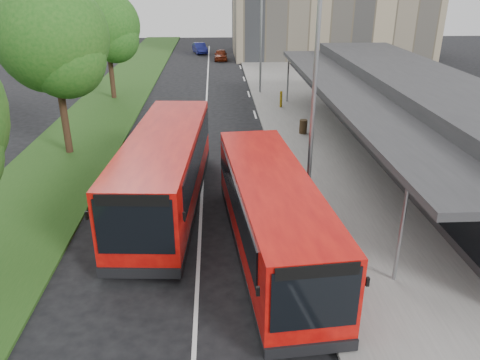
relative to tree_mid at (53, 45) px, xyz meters
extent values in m
plane|color=black|center=(7.01, -9.05, -5.52)|extent=(120.00, 120.00, 0.00)
cube|color=slate|center=(13.01, 10.95, -5.45)|extent=(5.00, 80.00, 0.15)
cube|color=#1F4416|center=(0.01, 10.95, -5.47)|extent=(5.00, 80.00, 0.10)
cube|color=silver|center=(7.01, 5.95, -5.51)|extent=(0.12, 70.00, 0.01)
cube|color=silver|center=(10.31, -11.05, -5.51)|extent=(0.12, 2.00, 0.01)
cube|color=silver|center=(10.31, -5.05, -5.51)|extent=(0.12, 2.00, 0.01)
cube|color=silver|center=(10.31, 0.95, -5.51)|extent=(0.12, 2.00, 0.01)
cube|color=silver|center=(10.31, 6.95, -5.51)|extent=(0.12, 2.00, 0.01)
cube|color=silver|center=(10.31, 12.95, -5.51)|extent=(0.12, 2.00, 0.01)
cube|color=silver|center=(10.31, 18.95, -5.51)|extent=(0.12, 2.00, 0.01)
cube|color=silver|center=(10.31, 24.95, -5.51)|extent=(0.12, 2.00, 0.01)
cube|color=silver|center=(10.31, 30.95, -5.51)|extent=(0.12, 2.00, 0.01)
cube|color=silver|center=(10.31, 36.95, -5.51)|extent=(0.12, 2.00, 0.01)
cube|color=#2A2A2D|center=(18.01, -1.05, -3.52)|extent=(5.00, 26.00, 4.00)
cube|color=black|center=(15.49, -1.05, -3.92)|extent=(0.06, 24.00, 2.20)
cube|color=#2A2A2D|center=(14.21, -1.05, -2.22)|extent=(2.80, 26.00, 0.25)
cylinder|color=gray|center=(12.91, -12.05, -3.87)|extent=(0.12, 0.12, 3.30)
cylinder|color=gray|center=(12.91, 9.95, -3.87)|extent=(0.12, 0.12, 3.30)
cylinder|color=#301F13|center=(0.01, -0.05, -3.43)|extent=(0.36, 0.36, 4.18)
sphere|color=#1B5015|center=(0.01, -0.05, 0.37)|extent=(5.32, 5.32, 5.32)
sphere|color=#1B5015|center=(0.61, -0.45, -0.58)|extent=(3.80, 3.80, 3.80)
sphere|color=#1B5015|center=(-0.49, 0.45, -0.30)|extent=(4.18, 4.18, 4.18)
cylinder|color=#301F13|center=(0.01, 11.95, -3.64)|extent=(0.36, 0.36, 3.76)
sphere|color=#1B5015|center=(0.01, 11.95, -0.22)|extent=(4.79, 4.79, 4.79)
sphere|color=#1B5015|center=(0.61, 11.55, -1.08)|extent=(3.42, 3.42, 3.42)
sphere|color=#1B5015|center=(-0.49, 12.45, -0.82)|extent=(3.76, 3.76, 3.76)
cylinder|color=gray|center=(11.21, -7.05, -1.37)|extent=(0.16, 0.16, 8.00)
cylinder|color=gray|center=(11.21, 12.95, -1.37)|extent=(0.16, 0.16, 8.00)
cube|color=red|center=(9.41, -10.18, -3.98)|extent=(3.12, 9.81, 2.43)
cube|color=black|center=(9.41, -10.18, -5.17)|extent=(3.14, 9.83, 0.28)
cube|color=black|center=(9.83, -15.00, -3.73)|extent=(2.06, 0.23, 1.61)
cube|color=black|center=(9.00, -5.35, -3.59)|extent=(2.02, 0.22, 1.19)
cube|color=black|center=(8.23, -10.00, -3.55)|extent=(0.76, 8.24, 1.10)
cube|color=black|center=(10.55, -9.80, -3.55)|extent=(0.76, 8.24, 1.10)
cube|color=black|center=(9.83, -15.01, -5.15)|extent=(2.30, 0.28, 0.32)
cube|color=black|center=(9.83, -15.01, -2.95)|extent=(1.93, 0.21, 0.32)
cube|color=black|center=(8.53, -14.91, -3.50)|extent=(0.09, 0.09, 0.23)
cube|color=black|center=(11.10, -14.69, -3.50)|extent=(0.09, 0.09, 0.23)
cylinder|color=black|center=(8.72, -13.37, -5.11)|extent=(0.35, 0.85, 0.83)
cylinder|color=black|center=(10.65, -13.20, -5.11)|extent=(0.35, 0.85, 0.83)
cylinder|color=black|center=(8.18, -7.15, -5.11)|extent=(0.35, 0.85, 0.83)
cylinder|color=black|center=(10.11, -6.98, -5.11)|extent=(0.35, 0.85, 0.83)
cube|color=red|center=(5.67, -6.42, -3.84)|extent=(3.24, 10.67, 2.66)
cube|color=black|center=(5.67, -6.42, -5.14)|extent=(3.27, 10.69, 0.30)
cube|color=black|center=(5.30, -11.69, -3.57)|extent=(2.25, 0.21, 1.75)
cube|color=black|center=(6.04, -1.16, -3.42)|extent=(2.20, 0.21, 1.30)
cube|color=black|center=(4.42, -6.03, -3.37)|extent=(0.69, 9.00, 1.20)
cube|color=black|center=(6.96, -6.22, -3.37)|extent=(0.69, 9.00, 1.20)
cube|color=black|center=(5.29, -11.70, -5.12)|extent=(2.50, 0.26, 0.35)
cube|color=black|center=(5.29, -11.70, -2.71)|extent=(2.10, 0.19, 0.35)
cube|color=black|center=(3.91, -11.37, -3.32)|extent=(0.09, 0.09, 0.25)
cube|color=black|center=(6.71, -11.57, -3.32)|extent=(0.09, 0.09, 0.25)
cylinder|color=black|center=(4.38, -9.75, -5.07)|extent=(0.36, 0.92, 0.90)
cylinder|color=black|center=(6.48, -9.90, -5.07)|extent=(0.36, 0.92, 0.90)
cylinder|color=black|center=(4.86, -2.95, -5.07)|extent=(0.36, 0.92, 0.90)
cylinder|color=black|center=(6.96, -3.10, -5.07)|extent=(0.36, 0.92, 0.90)
cylinder|color=#352715|center=(12.71, 2.28, -4.97)|extent=(0.48, 0.48, 0.80)
cylinder|color=yellow|center=(12.23, 8.28, -4.82)|extent=(0.19, 0.19, 1.11)
imported|color=#5C1D0D|center=(8.38, 29.48, -4.93)|extent=(1.46, 3.50, 1.19)
imported|color=navy|center=(5.94, 34.75, -4.91)|extent=(2.03, 3.87, 1.21)
camera|label=1|loc=(7.67, -23.48, 2.97)|focal=35.00mm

